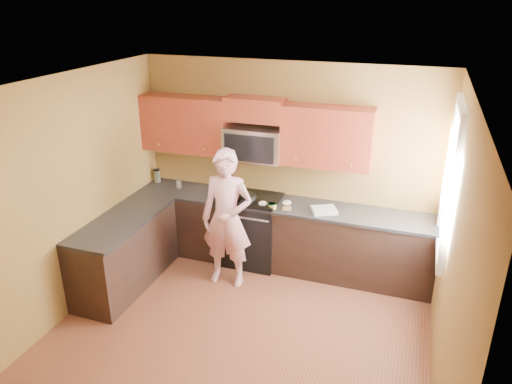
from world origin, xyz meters
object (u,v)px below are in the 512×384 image
at_px(stove, 251,229).
at_px(frying_pan, 247,198).
at_px(microwave, 254,159).
at_px(travel_mug, 158,182).
at_px(woman, 227,219).
at_px(butter_tub, 272,208).

height_order(stove, frying_pan, frying_pan).
distance_m(microwave, travel_mug, 1.59).
bearing_deg(stove, travel_mug, 173.86).
relative_size(stove, travel_mug, 4.80).
bearing_deg(woman, microwave, 79.88).
bearing_deg(microwave, stove, -90.00).
bearing_deg(woman, travel_mug, 149.30).
xyz_separation_m(stove, travel_mug, (-1.50, 0.16, 0.45)).
relative_size(stove, microwave, 1.25).
relative_size(woman, butter_tub, 15.58).
height_order(frying_pan, butter_tub, frying_pan).
distance_m(stove, microwave, 0.98).
distance_m(butter_tub, travel_mug, 1.88).
distance_m(microwave, butter_tub, 0.70).
bearing_deg(woman, frying_pan, 81.65).
height_order(microwave, butter_tub, microwave).
height_order(butter_tub, travel_mug, travel_mug).
xyz_separation_m(woman, frying_pan, (0.06, 0.55, 0.06)).
bearing_deg(travel_mug, butter_tub, -10.29).
height_order(microwave, frying_pan, microwave).
bearing_deg(frying_pan, stove, 49.77).
bearing_deg(microwave, frying_pan, -103.45).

